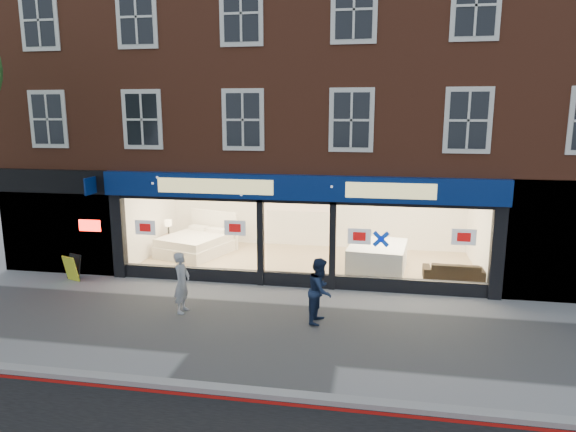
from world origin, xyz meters
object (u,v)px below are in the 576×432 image
(display_bed, at_px, (197,243))
(pedestrian_grey, at_px, (182,282))
(sofa, at_px, (455,271))
(mattress_stack, at_px, (377,257))
(pedestrian_blue, at_px, (320,290))
(a_board, at_px, (73,268))

(display_bed, distance_m, pedestrian_grey, 5.20)
(sofa, distance_m, pedestrian_grey, 7.98)
(mattress_stack, height_order, pedestrian_blue, pedestrian_blue)
(a_board, bearing_deg, pedestrian_grey, -3.09)
(pedestrian_grey, bearing_deg, display_bed, 17.49)
(display_bed, relative_size, mattress_stack, 1.24)
(mattress_stack, height_order, sofa, mattress_stack)
(display_bed, bearing_deg, sofa, 8.47)
(a_board, bearing_deg, mattress_stack, 34.05)
(a_board, xyz_separation_m, pedestrian_blue, (7.73, -1.80, 0.40))
(pedestrian_grey, bearing_deg, sofa, -62.05)
(pedestrian_grey, bearing_deg, pedestrian_blue, -88.86)
(pedestrian_blue, bearing_deg, display_bed, 54.12)
(display_bed, distance_m, pedestrian_blue, 7.05)
(display_bed, height_order, sofa, display_bed)
(pedestrian_grey, relative_size, pedestrian_blue, 0.98)
(mattress_stack, distance_m, a_board, 9.36)
(sofa, bearing_deg, display_bed, -8.25)
(mattress_stack, distance_m, pedestrian_grey, 6.36)
(pedestrian_blue, bearing_deg, mattress_stack, -8.59)
(display_bed, relative_size, sofa, 1.57)
(a_board, relative_size, pedestrian_grey, 0.50)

